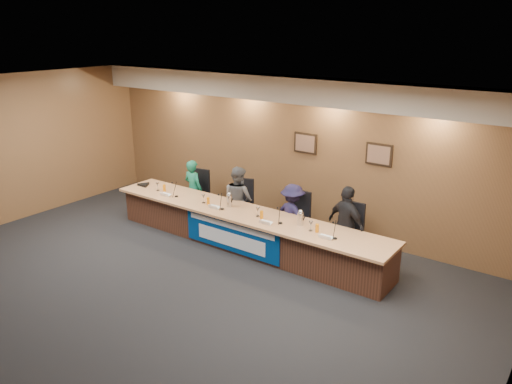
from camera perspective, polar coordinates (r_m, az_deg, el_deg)
floor at (r=8.36m, az=-11.56°, el=-11.69°), size 10.00×10.00×0.00m
ceiling at (r=7.31m, az=-13.19°, el=10.55°), size 10.00×8.00×0.04m
wall_back at (r=10.63m, az=3.86°, el=4.59°), size 10.00×0.04×3.20m
wall_right at (r=5.41m, az=26.97°, el=-11.87°), size 0.04×8.00×3.20m
soffit at (r=10.18m, az=3.26°, el=11.71°), size 10.00×0.50×0.50m
dais_body at (r=9.78m, az=-1.34°, el=-4.37°), size 6.00×0.80×0.70m
dais_top at (r=9.60m, az=-1.54°, el=-2.40°), size 6.10×0.95×0.05m
banner at (r=9.47m, az=-2.87°, el=-4.99°), size 2.20×0.02×0.65m
banner_text_upper at (r=9.38m, az=-2.94°, el=-3.90°), size 2.00×0.01×0.10m
banner_text_lower at (r=9.49m, az=-2.91°, el=-5.46°), size 1.60×0.01×0.28m
wall_photo_left at (r=10.35m, az=5.68°, el=5.58°), size 0.52×0.04×0.42m
wall_photo_right at (r=9.67m, az=13.88°, el=4.19°), size 0.52×0.04×0.42m
panelist_a at (r=11.20m, az=-7.16°, el=0.29°), size 0.51×0.35×1.35m
panelist_b at (r=10.40m, az=-2.03°, el=-0.85°), size 0.78×0.66×1.41m
panelist_c at (r=9.71m, az=4.18°, el=-2.74°), size 0.91×0.64×1.28m
panelist_d at (r=9.17m, az=10.28°, el=-3.72°), size 0.92×0.62×1.46m
office_chair_a at (r=11.33m, az=-6.78°, el=-0.53°), size 0.55×0.55×0.08m
office_chair_b at (r=10.55m, az=-1.68°, el=-1.86°), size 0.62×0.62×0.08m
office_chair_c at (r=9.85m, az=4.47°, el=-3.44°), size 0.50×0.50×0.08m
office_chair_d at (r=9.35m, az=10.47°, el=-4.94°), size 0.50×0.50×0.08m
nameplate_a at (r=10.61m, az=-10.44°, el=-0.25°), size 0.24×0.08×0.10m
microphone_a at (r=10.55m, az=-9.09°, el=-0.49°), size 0.07×0.07×0.02m
juice_glass_a at (r=10.91m, az=-10.44°, el=0.45°), size 0.06×0.06×0.15m
water_glass_a at (r=10.98m, az=-11.18°, el=0.60°), size 0.08×0.08×0.18m
nameplate_b at (r=9.76m, az=-4.93°, el=-1.68°), size 0.24×0.08×0.10m
microphone_b at (r=9.72m, az=-3.87°, el=-1.94°), size 0.07×0.07×0.02m
juice_glass_b at (r=9.98m, az=-5.48°, el=-1.04°), size 0.06×0.06×0.15m
water_glass_b at (r=10.09m, az=-6.03°, el=-0.76°), size 0.08×0.08×0.18m
nameplate_c at (r=8.97m, az=1.00°, el=-3.46°), size 0.24×0.08×0.10m
microphone_c at (r=9.03m, az=2.81°, el=-3.56°), size 0.07×0.07×0.02m
juice_glass_c at (r=9.23m, az=0.65°, el=-2.61°), size 0.06×0.06×0.15m
water_glass_c at (r=9.33m, az=0.21°, el=-2.27°), size 0.08×0.08×0.18m
nameplate_d at (r=8.45m, az=7.87°, el=-5.10°), size 0.24×0.08×0.10m
microphone_d at (r=8.50m, az=9.02°, el=-5.25°), size 0.07×0.07×0.02m
juice_glass_d at (r=8.70m, az=7.00°, el=-4.12°), size 0.06×0.06×0.15m
water_glass_d at (r=8.74m, az=6.28°, el=-3.88°), size 0.08×0.08×0.18m
carafe_mid at (r=9.84m, az=-3.06°, el=-1.01°), size 0.11×0.11×0.24m
carafe_right at (r=8.96m, az=5.10°, el=-3.08°), size 0.11×0.11×0.23m
speakerphone at (r=11.40m, az=-12.68°, el=0.82°), size 0.32×0.32×0.05m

